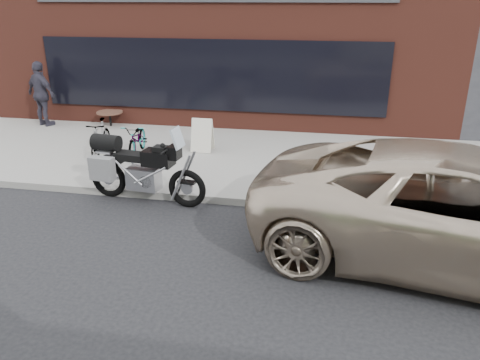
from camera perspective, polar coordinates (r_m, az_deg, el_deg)
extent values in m
plane|color=black|center=(5.78, -6.11, -19.85)|extent=(120.00, 120.00, 0.00)
cube|color=gray|center=(11.81, 3.42, 3.07)|extent=(44.00, 6.00, 0.15)
cube|color=#5C281D|center=(18.50, 0.07, 16.69)|extent=(14.00, 10.00, 4.50)
cube|color=black|center=(13.68, -3.87, 12.62)|extent=(10.00, 0.08, 2.00)
torus|color=black|center=(9.78, -15.71, 0.14)|extent=(0.77, 0.22, 0.77)
torus|color=black|center=(8.99, -6.47, -1.05)|extent=(0.77, 0.22, 0.77)
cube|color=#B7B7BC|center=(9.34, -11.64, 0.20)|extent=(0.66, 0.42, 0.43)
cube|color=black|center=(9.03, -9.94, 2.66)|extent=(0.61, 0.43, 0.30)
cube|color=black|center=(9.31, -13.07, 2.84)|extent=(0.66, 0.39, 0.14)
cube|color=black|center=(9.54, -15.11, 2.52)|extent=(0.37, 0.29, 0.16)
cube|color=black|center=(8.84, -8.02, 3.37)|extent=(0.24, 0.30, 0.25)
cube|color=silver|center=(8.72, -7.64, 5.11)|extent=(0.20, 0.36, 0.38)
cylinder|color=black|center=(8.85, -8.51, 3.91)|extent=(0.13, 0.80, 0.03)
cube|color=#B7B7BC|center=(9.56, -15.90, 3.50)|extent=(0.36, 0.38, 0.03)
cube|color=slate|center=(9.39, -16.46, 1.34)|extent=(0.50, 0.26, 0.46)
cylinder|color=black|center=(9.52, -16.00, 4.41)|extent=(0.58, 0.38, 0.32)
cylinder|color=#B7B7BC|center=(9.74, -13.46, 0.42)|extent=(0.64, 0.17, 0.22)
imported|color=#BAA791|center=(7.65, 25.94, -3.35)|extent=(6.70, 3.99, 1.75)
imported|color=gray|center=(11.71, -12.39, 4.88)|extent=(0.77, 1.60, 0.81)
imported|color=gray|center=(11.84, -16.63, 4.88)|extent=(0.66, 1.54, 0.90)
cube|color=beige|center=(11.73, -4.74, 5.40)|extent=(0.52, 0.27, 0.83)
cube|color=beige|center=(11.93, -4.44, 5.69)|extent=(0.52, 0.27, 0.83)
cylinder|color=black|center=(14.70, -15.53, 7.13)|extent=(0.07, 0.07, 0.40)
cylinder|color=brown|center=(14.65, -15.62, 7.96)|extent=(0.77, 0.77, 0.04)
imported|color=#33313F|center=(15.25, -23.04, 9.63)|extent=(1.21, 0.86, 1.91)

